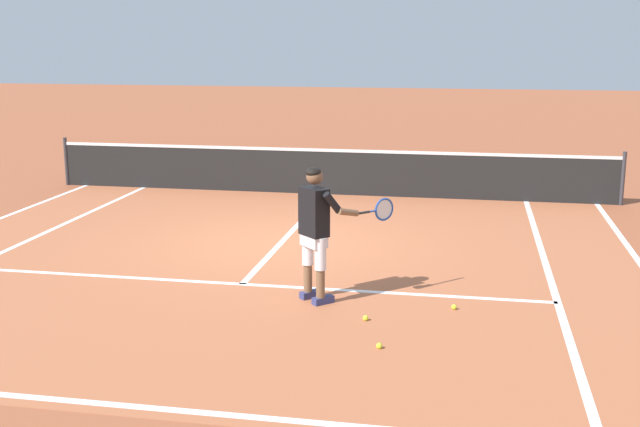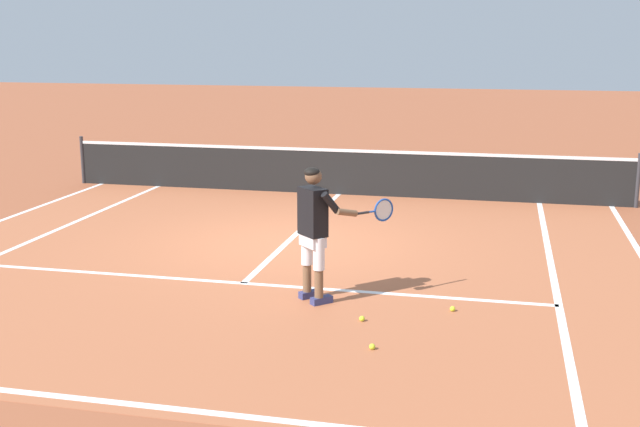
% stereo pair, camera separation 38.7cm
% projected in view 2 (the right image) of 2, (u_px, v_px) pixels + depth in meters
% --- Properties ---
extents(ground_plane, '(80.00, 80.00, 0.00)m').
position_uv_depth(ground_plane, '(287.00, 243.00, 12.94)').
color(ground_plane, '#9E5133').
extents(court_inner_surface, '(10.98, 10.50, 0.00)m').
position_uv_depth(court_inner_surface, '(272.00, 257.00, 12.09)').
color(court_inner_surface, '#B2603D').
rests_on(court_inner_surface, ground).
extents(line_baseline, '(10.98, 0.10, 0.01)m').
position_uv_depth(line_baseline, '(116.00, 402.00, 7.28)').
color(line_baseline, white).
rests_on(line_baseline, ground).
extents(line_service, '(8.23, 0.10, 0.01)m').
position_uv_depth(line_service, '(244.00, 283.00, 10.80)').
color(line_service, white).
rests_on(line_service, ground).
extents(line_centre_service, '(0.10, 6.40, 0.01)m').
position_uv_depth(line_centre_service, '(302.00, 229.00, 13.84)').
color(line_centre_service, white).
rests_on(line_centre_service, ground).
extents(line_singles_left, '(0.10, 10.10, 0.01)m').
position_uv_depth(line_singles_left, '(29.00, 242.00, 12.99)').
color(line_singles_left, white).
rests_on(line_singles_left, ground).
extents(line_singles_right, '(0.10, 10.10, 0.01)m').
position_uv_depth(line_singles_right, '(553.00, 275.00, 11.19)').
color(line_singles_right, white).
rests_on(line_singles_right, ground).
extents(tennis_net, '(11.96, 0.08, 1.07)m').
position_uv_depth(tennis_net, '(339.00, 171.00, 16.78)').
color(tennis_net, '#333338').
rests_on(tennis_net, ground).
extents(tennis_player, '(1.16, 0.75, 1.71)m').
position_uv_depth(tennis_player, '(315.00, 225.00, 9.88)').
color(tennis_player, navy).
rests_on(tennis_player, ground).
extents(tennis_ball_near_feet, '(0.07, 0.07, 0.07)m').
position_uv_depth(tennis_ball_near_feet, '(372.00, 347.00, 8.52)').
color(tennis_ball_near_feet, '#CCE02D').
rests_on(tennis_ball_near_feet, ground).
extents(tennis_ball_by_baseline, '(0.07, 0.07, 0.07)m').
position_uv_depth(tennis_ball_by_baseline, '(362.00, 319.00, 9.36)').
color(tennis_ball_by_baseline, '#CCE02D').
rests_on(tennis_ball_by_baseline, ground).
extents(tennis_ball_mid_court, '(0.07, 0.07, 0.07)m').
position_uv_depth(tennis_ball_mid_court, '(453.00, 309.00, 9.70)').
color(tennis_ball_mid_court, '#CCE02D').
rests_on(tennis_ball_mid_court, ground).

